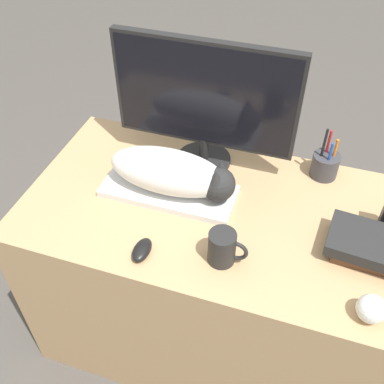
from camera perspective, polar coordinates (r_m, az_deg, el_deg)
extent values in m
cube|color=tan|center=(1.78, 3.00, -10.87)|extent=(1.31, 0.70, 0.78)
cube|color=silver|center=(1.52, -2.95, 0.12)|extent=(0.45, 0.18, 0.02)
ellipsoid|color=white|center=(1.46, -3.07, 2.61)|extent=(0.40, 0.16, 0.15)
sphere|color=#262626|center=(1.43, 3.33, 1.00)|extent=(0.11, 0.11, 0.11)
cone|color=#262626|center=(1.37, 3.10, 1.89)|extent=(0.04, 0.04, 0.05)
cone|color=#262626|center=(1.42, 3.73, 3.33)|extent=(0.04, 0.04, 0.05)
cylinder|color=black|center=(1.66, 1.47, 4.17)|extent=(0.20, 0.20, 0.02)
cylinder|color=black|center=(1.62, 1.50, 5.60)|extent=(0.04, 0.04, 0.09)
cube|color=black|center=(1.50, 1.66, 12.25)|extent=(0.62, 0.03, 0.38)
cube|color=black|center=(1.49, 1.56, 12.08)|extent=(0.60, 0.01, 0.35)
ellipsoid|color=black|center=(1.35, -6.37, -7.31)|extent=(0.05, 0.09, 0.03)
cylinder|color=black|center=(1.30, 3.82, -7.03)|extent=(0.08, 0.08, 0.11)
torus|color=black|center=(1.30, 5.57, -7.45)|extent=(0.07, 0.01, 0.07)
cylinder|color=#38383D|center=(1.64, 16.52, 3.25)|extent=(0.09, 0.09, 0.09)
cylinder|color=orange|center=(1.61, 17.61, 4.62)|extent=(0.01, 0.01, 0.12)
cylinder|color=#B21E1E|center=(1.62, 16.81, 5.41)|extent=(0.01, 0.01, 0.14)
cylinder|color=black|center=(1.59, 16.30, 5.27)|extent=(0.01, 0.01, 0.16)
cylinder|color=#1E47B2|center=(1.59, 17.03, 4.17)|extent=(0.01, 0.01, 0.12)
sphere|color=silver|center=(1.29, 21.83, -13.61)|extent=(0.08, 0.08, 0.08)
cube|color=brown|center=(1.44, 21.12, -6.77)|extent=(0.19, 0.15, 0.03)
cube|color=black|center=(1.41, 21.20, -5.94)|extent=(0.23, 0.18, 0.04)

